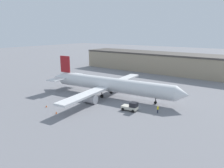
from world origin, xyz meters
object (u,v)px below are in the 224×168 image
airplane (109,85)px  ground_crew_worker (158,109)px  safety_cone_near (56,113)px  safety_cone_far (46,106)px  belt_loader_truck (89,97)px  baggage_tug (131,107)px

airplane → ground_crew_worker: (16.51, -4.02, -2.34)m
safety_cone_near → safety_cone_far: (-5.29, 1.42, 0.00)m
belt_loader_truck → safety_cone_near: size_ratio=4.91×
safety_cone_far → belt_loader_truck: bearing=62.1°
ground_crew_worker → safety_cone_far: (-23.10, -12.24, -0.65)m
airplane → belt_loader_truck: size_ratio=15.70×
belt_loader_truck → safety_cone_near: (0.22, -11.00, -0.69)m
belt_loader_truck → safety_cone_far: (-5.07, -9.58, -0.69)m
baggage_tug → safety_cone_far: (-17.54, -9.99, -0.68)m
safety_cone_near → safety_cone_far: 5.48m
safety_cone_near → safety_cone_far: bearing=165.0°
baggage_tug → belt_loader_truck: 12.47m
belt_loader_truck → safety_cone_far: belt_loader_truck is taller
safety_cone_near → airplane: bearing=85.8°
airplane → safety_cone_far: bearing=-117.9°
baggage_tug → safety_cone_far: baggage_tug is taller
baggage_tug → safety_cone_far: 20.20m
ground_crew_worker → baggage_tug: (-5.55, -2.26, 0.03)m
ground_crew_worker → safety_cone_far: size_ratio=3.15×
ground_crew_worker → baggage_tug: baggage_tug is taller
airplane → ground_crew_worker: bearing=-19.6°
ground_crew_worker → belt_loader_truck: 18.22m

